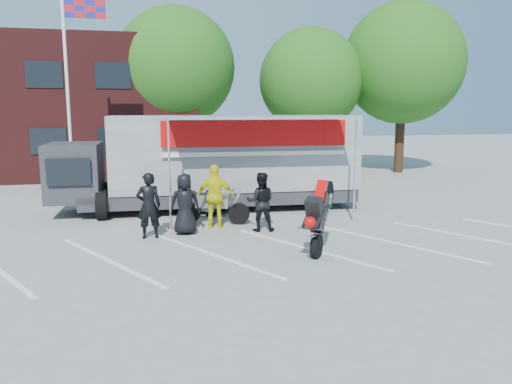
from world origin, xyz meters
name	(u,v)px	position (x,y,z in m)	size (l,w,h in m)	color
ground	(312,260)	(0.00, 0.00, 0.00)	(100.00, 100.00, 0.00)	#969691
parking_bay_lines	(299,248)	(0.00, 1.00, 0.01)	(18.00, 5.00, 0.01)	white
office_building	(20,108)	(-10.00, 18.00, 3.50)	(18.00, 8.00, 7.00)	#491817
flagpole	(73,67)	(-6.24, 10.00, 5.05)	(1.61, 0.12, 8.00)	white
tree_left	(175,68)	(-2.00, 16.00, 5.57)	(6.12, 6.12, 8.64)	#382314
tree_mid	(311,81)	(5.00, 15.00, 4.94)	(5.44, 5.44, 7.68)	#382314
tree_right	(403,63)	(10.00, 14.50, 5.88)	(6.46, 6.46, 9.12)	#382314
transporter_truck	(221,209)	(-1.15, 6.40, 0.00)	(10.20, 4.91, 3.25)	#9CA0A4
parked_motorcycle	(214,224)	(-1.69, 4.23, 0.00)	(0.74, 2.22, 1.16)	#ABABB0
stunt_bike_rider	(324,251)	(0.54, 0.66, 0.00)	(0.78, 1.66, 1.95)	black
spectator_leather_a	(185,204)	(-2.65, 3.13, 0.86)	(0.84, 0.55, 1.71)	black
spectator_leather_b	(149,205)	(-3.64, 2.90, 0.90)	(0.66, 0.43, 1.80)	black
spectator_leather_c	(261,202)	(-0.51, 3.05, 0.85)	(0.82, 0.64, 1.69)	black
spectator_hivis	(215,196)	(-1.73, 3.66, 0.94)	(1.10, 0.46, 1.88)	yellow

